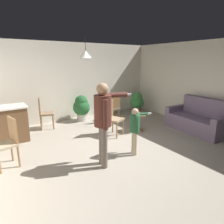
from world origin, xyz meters
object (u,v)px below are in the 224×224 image
person_child (135,126)px  dining_chair_spare (113,106)px  dining_chair_centre_back (112,117)px  potted_plant_corner (81,107)px  side_table_by_couch (139,120)px  spare_remote_on_table (140,114)px  person_adult (103,116)px  couch_floral (198,120)px  dining_chair_by_counter (44,112)px  kitchen_counter (2,125)px  dining_chair_near_wall (8,141)px  potted_plant_by_wall (137,102)px

person_child → dining_chair_spare: person_child is taller
dining_chair_centre_back → potted_plant_corner: size_ratio=1.10×
side_table_by_couch → spare_remote_on_table: bearing=-76.4°
person_adult → couch_floral: bearing=109.4°
side_table_by_couch → dining_chair_by_counter: (-2.33, 1.79, 0.22)m
person_child → kitchen_counter: bearing=-118.5°
spare_remote_on_table → potted_plant_corner: bearing=116.7°
person_child → dining_chair_near_wall: 2.65m
potted_plant_corner → spare_remote_on_table: bearing=-63.3°
dining_chair_near_wall → potted_plant_by_wall: size_ratio=1.17×
kitchen_counter → dining_chair_centre_back: dining_chair_centre_back is taller
kitchen_counter → person_child: 3.42m
dining_chair_centre_back → person_adult: bearing=26.9°
side_table_by_couch → potted_plant_corner: bearing=117.0°
dining_chair_spare → spare_remote_on_table: size_ratio=7.69×
couch_floral → side_table_by_couch: couch_floral is taller
kitchen_counter → potted_plant_by_wall: bearing=5.4°
kitchen_counter → person_adult: bearing=-56.9°
dining_chair_by_counter → kitchen_counter: bearing=-50.5°
kitchen_counter → couch_floral: bearing=-23.5°
dining_chair_spare → potted_plant_by_wall: 1.49m
side_table_by_couch → person_adult: bearing=-148.1°
side_table_by_couch → potted_plant_corner: potted_plant_corner is taller
dining_chair_near_wall → dining_chair_spare: 3.78m
couch_floral → potted_plant_corner: size_ratio=2.02×
dining_chair_near_wall → potted_plant_corner: size_ratio=1.10×
side_table_by_couch → dining_chair_centre_back: size_ratio=0.52×
person_adult → kitchen_counter: bearing=-131.7°
dining_chair_by_counter → dining_chair_near_wall: 2.33m
potted_plant_by_wall → dining_chair_centre_back: bearing=-144.9°
dining_chair_centre_back → potted_plant_by_wall: size_ratio=1.17×
dining_chair_near_wall → potted_plant_corner: bearing=-62.9°
couch_floral → dining_chair_by_counter: size_ratio=1.84×
person_child → side_table_by_couch: bearing=152.1°
couch_floral → potted_plant_by_wall: bearing=6.2°
person_child → potted_plant_by_wall: 3.77m
side_table_by_couch → person_child: (-1.11, -1.16, 0.34)m
side_table_by_couch → dining_chair_by_counter: 2.94m
potted_plant_corner → kitchen_counter: bearing=-164.4°
dining_chair_spare → couch_floral: bearing=-49.1°
couch_floral → person_adult: bearing=97.0°
couch_floral → dining_chair_by_counter: same height
dining_chair_near_wall → spare_remote_on_table: dining_chair_near_wall is taller
dining_chair_near_wall → side_table_by_couch: bearing=-99.4°
couch_floral → potted_plant_corner: couch_floral is taller
couch_floral → kitchen_counter: (-5.05, 2.20, 0.15)m
couch_floral → potted_plant_corner: (-2.48, 2.92, 0.17)m
dining_chair_centre_back → potted_plant_by_wall: 2.69m
potted_plant_corner → spare_remote_on_table: potted_plant_corner is taller
side_table_by_couch → person_adult: 2.42m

